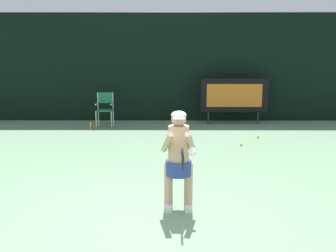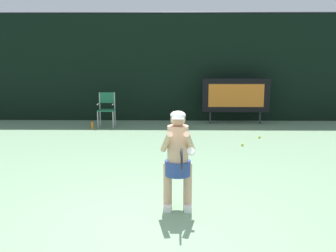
{
  "view_description": "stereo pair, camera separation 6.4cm",
  "coord_description": "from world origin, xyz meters",
  "px_view_note": "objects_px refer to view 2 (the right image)",
  "views": [
    {
      "loc": [
        0.28,
        -4.98,
        2.33
      ],
      "look_at": [
        0.24,
        1.83,
        1.05
      ],
      "focal_mm": 41.86,
      "sensor_mm": 36.0,
      "label": 1
    },
    {
      "loc": [
        0.35,
        -4.97,
        2.33
      ],
      "look_at": [
        0.24,
        1.83,
        1.05
      ],
      "focal_mm": 41.86,
      "sensor_mm": 36.0,
      "label": 2
    }
  ],
  "objects_px": {
    "water_bottle": "(92,125)",
    "tennis_ball_loose": "(259,137)",
    "tennis_racket": "(182,159)",
    "scoreboard": "(236,95)",
    "tennis_ball_spare": "(242,145)",
    "tennis_player": "(178,156)",
    "umpire_chair": "(107,107)"
  },
  "relations": [
    {
      "from": "tennis_player",
      "to": "tennis_ball_loose",
      "type": "relative_size",
      "value": 22.04
    },
    {
      "from": "water_bottle",
      "to": "tennis_player",
      "type": "height_order",
      "value": "tennis_player"
    },
    {
      "from": "tennis_racket",
      "to": "tennis_ball_loose",
      "type": "relative_size",
      "value": 8.85
    },
    {
      "from": "water_bottle",
      "to": "tennis_ball_loose",
      "type": "bearing_deg",
      "value": -13.98
    },
    {
      "from": "water_bottle",
      "to": "tennis_player",
      "type": "distance_m",
      "value": 6.76
    },
    {
      "from": "tennis_ball_loose",
      "to": "tennis_ball_spare",
      "type": "distance_m",
      "value": 1.11
    },
    {
      "from": "scoreboard",
      "to": "tennis_ball_spare",
      "type": "height_order",
      "value": "scoreboard"
    },
    {
      "from": "scoreboard",
      "to": "tennis_racket",
      "type": "height_order",
      "value": "scoreboard"
    },
    {
      "from": "scoreboard",
      "to": "tennis_ball_loose",
      "type": "height_order",
      "value": "scoreboard"
    },
    {
      "from": "water_bottle",
      "to": "tennis_ball_spare",
      "type": "height_order",
      "value": "water_bottle"
    },
    {
      "from": "tennis_racket",
      "to": "tennis_ball_loose",
      "type": "bearing_deg",
      "value": 66.45
    },
    {
      "from": "tennis_racket",
      "to": "scoreboard",
      "type": "bearing_deg",
      "value": 74.83
    },
    {
      "from": "tennis_ball_loose",
      "to": "tennis_racket",
      "type": "bearing_deg",
      "value": -112.37
    },
    {
      "from": "umpire_chair",
      "to": "tennis_ball_spare",
      "type": "relative_size",
      "value": 15.88
    },
    {
      "from": "tennis_player",
      "to": "tennis_ball_spare",
      "type": "bearing_deg",
      "value": 67.6
    },
    {
      "from": "tennis_ball_spare",
      "to": "tennis_racket",
      "type": "bearing_deg",
      "value": -109.65
    },
    {
      "from": "water_bottle",
      "to": "tennis_ball_loose",
      "type": "xyz_separation_m",
      "value": [
        4.88,
        -1.21,
        -0.09
      ]
    },
    {
      "from": "tennis_player",
      "to": "tennis_ball_spare",
      "type": "height_order",
      "value": "tennis_player"
    },
    {
      "from": "tennis_racket",
      "to": "tennis_ball_loose",
      "type": "distance_m",
      "value": 6.01
    },
    {
      "from": "tennis_ball_loose",
      "to": "water_bottle",
      "type": "bearing_deg",
      "value": 166.02
    },
    {
      "from": "tennis_player",
      "to": "tennis_ball_loose",
      "type": "xyz_separation_m",
      "value": [
        2.31,
        4.99,
        -0.79
      ]
    },
    {
      "from": "scoreboard",
      "to": "tennis_ball_loose",
      "type": "relative_size",
      "value": 32.35
    },
    {
      "from": "scoreboard",
      "to": "tennis_ball_loose",
      "type": "bearing_deg",
      "value": -81.35
    },
    {
      "from": "water_bottle",
      "to": "tennis_ball_loose",
      "type": "height_order",
      "value": "water_bottle"
    },
    {
      "from": "tennis_player",
      "to": "tennis_ball_spare",
      "type": "distance_m",
      "value": 4.48
    },
    {
      "from": "scoreboard",
      "to": "tennis_ball_spare",
      "type": "distance_m",
      "value": 3.29
    },
    {
      "from": "scoreboard",
      "to": "umpire_chair",
      "type": "bearing_deg",
      "value": -172.27
    },
    {
      "from": "umpire_chair",
      "to": "water_bottle",
      "type": "relative_size",
      "value": 4.08
    },
    {
      "from": "water_bottle",
      "to": "tennis_ball_loose",
      "type": "distance_m",
      "value": 5.03
    },
    {
      "from": "tennis_ball_spare",
      "to": "scoreboard",
      "type": "bearing_deg",
      "value": 84.74
    },
    {
      "from": "umpire_chair",
      "to": "tennis_racket",
      "type": "distance_m",
      "value": 7.51
    },
    {
      "from": "scoreboard",
      "to": "tennis_player",
      "type": "xyz_separation_m",
      "value": [
        -1.97,
        -7.22,
        -0.12
      ]
    }
  ]
}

